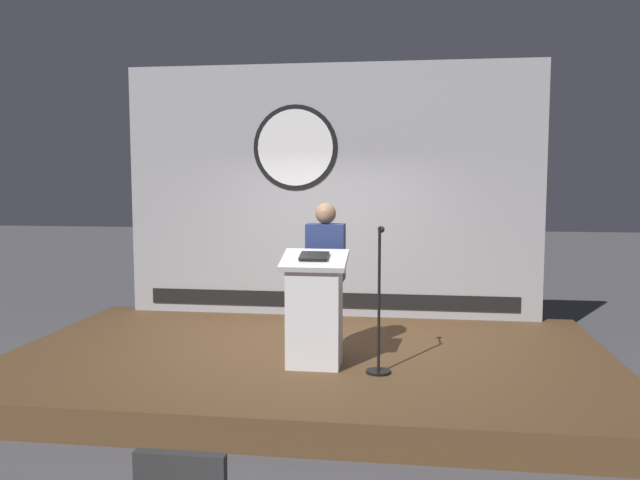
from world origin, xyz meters
The scene contains 6 objects.
ground_plane centered at (0.00, 0.00, 0.00)m, with size 40.00×40.00×0.00m, color #4C4C51.
stage_platform centered at (0.00, 0.00, 0.15)m, with size 6.40×4.00×0.30m, color brown.
banner_display centered at (-0.01, 1.85, 1.98)m, with size 5.54×0.12×3.36m.
podium centered at (0.13, -0.53, 0.86)m, with size 0.64×0.50×1.15m.
speaker_person centered at (0.18, -0.05, 1.12)m, with size 0.40×0.26×1.60m.
microphone_stand centered at (0.78, -0.64, 0.78)m, with size 0.24×0.46×1.41m.
Camera 1 is at (1.06, -6.76, 2.17)m, focal length 36.40 mm.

